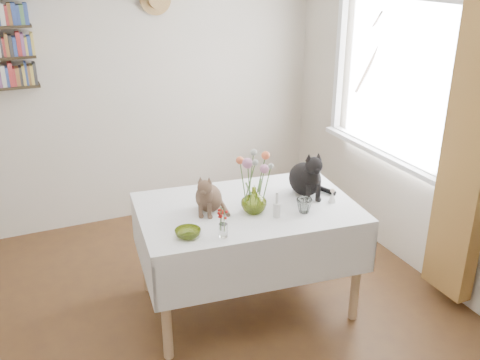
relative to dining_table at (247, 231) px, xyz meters
name	(u,v)px	position (x,y,z in m)	size (l,w,h in m)	color
room	(194,181)	(-0.53, -0.44, 0.65)	(4.08, 4.58, 2.58)	brown
window	(391,90)	(1.44, 0.36, 0.79)	(0.12, 1.52, 1.32)	white
curtain	(468,156)	(1.37, -0.56, 0.55)	(0.12, 0.38, 2.10)	brown
dining_table	(247,231)	(0.00, 0.00, 0.00)	(1.58, 1.11, 0.80)	white
tabby_cat	(209,191)	(-0.26, 0.05, 0.34)	(0.19, 0.24, 0.29)	brown
black_cat	(305,171)	(0.47, 0.03, 0.38)	(0.24, 0.30, 0.36)	black
flower_vase	(254,200)	(0.00, -0.10, 0.29)	(0.17, 0.17, 0.18)	#98AC36
green_bowl	(188,233)	(-0.52, -0.25, 0.22)	(0.16, 0.16, 0.05)	#98AC36
drinking_glass	(304,206)	(0.31, -0.24, 0.25)	(0.11, 0.11, 0.10)	white
candlestick	(277,209)	(0.11, -0.22, 0.26)	(0.05, 0.05, 0.18)	white
berry_jar	(223,223)	(-0.32, -0.33, 0.29)	(0.05, 0.05, 0.22)	white
porcelain_figurine	(332,196)	(0.57, -0.18, 0.24)	(0.05, 0.05, 0.10)	white
flower_bouquet	(254,165)	(0.00, -0.09, 0.54)	(0.17, 0.13, 0.39)	#4C7233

